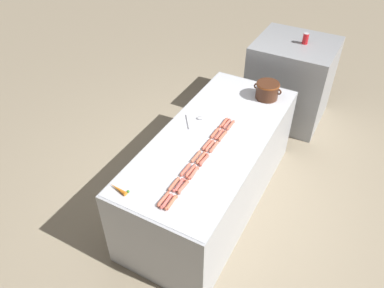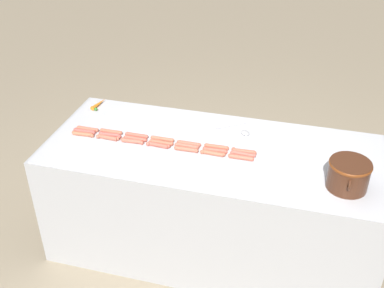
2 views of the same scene
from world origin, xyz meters
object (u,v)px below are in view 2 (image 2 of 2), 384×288
at_px(hot_dog_8, 110,135).
at_px(hot_dog_17, 158,145).
at_px(hot_dog_1, 111,132).
at_px(carrot, 99,104).
at_px(hot_dog_15, 108,138).
at_px(hot_dog_0, 87,129).
at_px(hot_dog_14, 83,134).
at_px(hot_dog_19, 213,153).
at_px(hot_dog_5, 216,147).
at_px(hot_dog_4, 189,143).
at_px(serving_spoon, 240,130).
at_px(hot_dog_18, 186,149).
at_px(hot_dog_20, 241,157).
at_px(hot_dog_12, 215,150).
at_px(hot_dog_16, 132,141).
at_px(hot_dog_10, 161,143).
at_px(bean_pot, 349,173).
at_px(hot_dog_13, 243,154).
at_px(hot_dog_11, 187,146).
at_px(hot_dog_7, 84,131).
at_px(hot_dog_6, 244,151).
at_px(hot_dog_2, 136,136).
at_px(hot_dog_3, 162,139).

relative_size(hot_dog_8, hot_dog_17, 1.00).
bearing_deg(hot_dog_1, hot_dog_17, 78.49).
bearing_deg(carrot, hot_dog_15, 31.51).
xyz_separation_m(hot_dog_0, hot_dog_17, (0.07, 0.52, 0.00)).
xyz_separation_m(hot_dog_14, hot_dog_19, (-0.00, 0.88, 0.00)).
relative_size(hot_dog_5, hot_dog_14, 1.00).
height_order(hot_dog_4, serving_spoon, hot_dog_4).
height_order(hot_dog_19, carrot, carrot).
relative_size(hot_dog_18, hot_dog_20, 1.00).
xyz_separation_m(hot_dog_19, serving_spoon, (-0.32, 0.12, -0.01)).
xyz_separation_m(hot_dog_12, hot_dog_17, (0.04, -0.36, 0.00)).
relative_size(hot_dog_1, hot_dog_14, 1.00).
bearing_deg(serving_spoon, hot_dog_5, -23.49).
height_order(hot_dog_16, carrot, carrot).
bearing_deg(hot_dog_10, bean_pot, 82.15).
bearing_deg(hot_dog_19, hot_dog_5, 174.53).
distance_m(hot_dog_4, hot_dog_13, 0.36).
distance_m(hot_dog_4, hot_dog_11, 0.03).
height_order(hot_dog_15, hot_dog_16, same).
bearing_deg(hot_dog_20, hot_dog_16, -90.27).
relative_size(hot_dog_7, hot_dog_16, 1.00).
xyz_separation_m(hot_dog_10, hot_dog_14, (0.03, -0.53, 0.00)).
distance_m(hot_dog_1, hot_dog_20, 0.89).
distance_m(hot_dog_5, hot_dog_18, 0.19).
bearing_deg(hot_dog_15, hot_dog_12, 92.77).
relative_size(hot_dog_4, serving_spoon, 0.66).
bearing_deg(hot_dog_19, hot_dog_6, 110.93).
bearing_deg(hot_dog_4, carrot, -113.84).
height_order(hot_dog_8, hot_dog_16, same).
height_order(hot_dog_15, hot_dog_20, same).
distance_m(hot_dog_2, hot_dog_11, 0.36).
bearing_deg(serving_spoon, hot_dog_8, -70.67).
bearing_deg(hot_dog_18, hot_dog_12, 101.55).
bearing_deg(hot_dog_3, hot_dog_17, -2.30).
relative_size(hot_dog_16, hot_dog_17, 1.00).
height_order(hot_dog_15, hot_dog_18, same).
height_order(hot_dog_0, hot_dog_12, same).
relative_size(hot_dog_6, hot_dog_17, 1.00).
bearing_deg(hot_dog_2, hot_dog_1, -90.32).
distance_m(hot_dog_5, hot_dog_13, 0.18).
relative_size(hot_dog_5, hot_dog_16, 1.00).
distance_m(hot_dog_1, hot_dog_14, 0.18).
height_order(hot_dog_2, serving_spoon, hot_dog_2).
height_order(hot_dog_1, hot_dog_5, same).
relative_size(hot_dog_6, hot_dog_11, 1.00).
bearing_deg(hot_dog_13, hot_dog_2, -92.72).
bearing_deg(hot_dog_15, hot_dog_0, -110.53).
distance_m(hot_dog_2, hot_dog_16, 0.07).
xyz_separation_m(hot_dog_19, bean_pot, (0.12, 0.79, 0.08)).
height_order(hot_dog_5, hot_dog_10, same).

